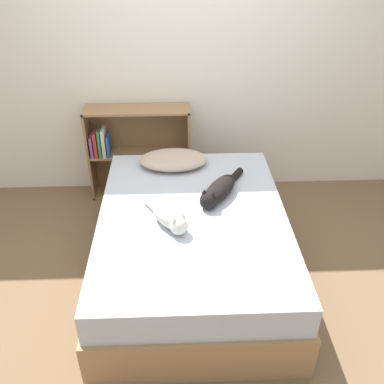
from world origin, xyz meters
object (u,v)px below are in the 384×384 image
(cat_dark, at_px, (218,191))
(bookshelf, at_px, (136,150))
(pillow, at_px, (173,160))
(cat_light, at_px, (169,216))
(bed, at_px, (193,246))

(cat_dark, relative_size, bookshelf, 0.59)
(cat_dark, bearing_deg, bookshelf, -113.43)
(pillow, xyz_separation_m, cat_dark, (0.33, -0.50, 0.01))
(cat_light, xyz_separation_m, bookshelf, (-0.33, 1.32, -0.18))
(cat_light, height_order, cat_dark, cat_light)
(bookshelf, bearing_deg, bed, -67.77)
(bed, distance_m, pillow, 0.80)
(bed, bearing_deg, cat_dark, 46.49)
(bed, bearing_deg, bookshelf, 112.23)
(bed, bearing_deg, pillow, 100.65)
(bed, relative_size, pillow, 3.28)
(cat_light, distance_m, cat_dark, 0.49)
(cat_light, bearing_deg, cat_dark, 98.82)
(bed, xyz_separation_m, bookshelf, (-0.49, 1.21, 0.18))
(pillow, bearing_deg, bookshelf, 126.10)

